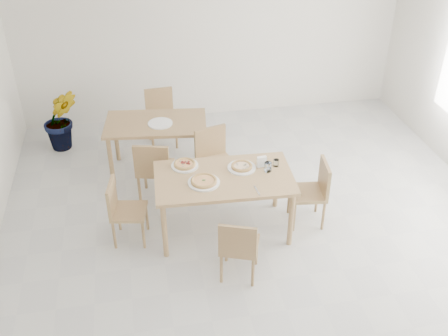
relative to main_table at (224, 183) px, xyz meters
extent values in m
plane|color=beige|center=(0.38, -0.48, -0.67)|extent=(7.00, 7.00, 0.00)
plane|color=white|center=(0.38, -0.48, 2.13)|extent=(7.00, 7.00, 0.00)
plane|color=silver|center=(0.38, 3.02, 0.73)|extent=(6.00, 0.00, 6.00)
cube|color=tan|center=(0.00, 0.00, 0.06)|extent=(1.58, 0.95, 0.04)
cylinder|color=tan|center=(-0.72, -0.33, -0.32)|extent=(0.06, 0.06, 0.71)
cylinder|color=tan|center=(0.68, -0.40, -0.32)|extent=(0.06, 0.06, 0.71)
cylinder|color=tan|center=(-0.68, 0.40, -0.32)|extent=(0.06, 0.06, 0.71)
cylinder|color=tan|center=(0.72, 0.33, -0.32)|extent=(0.06, 0.06, 0.71)
cube|color=#A58A52|center=(0.02, -0.75, -0.28)|extent=(0.49, 0.49, 0.04)
cube|color=#A58A52|center=(-0.04, -0.91, -0.08)|extent=(0.37, 0.17, 0.36)
cylinder|color=#A58A52|center=(0.23, -0.65, -0.48)|extent=(0.03, 0.03, 0.37)
cylinder|color=#A58A52|center=(-0.08, -0.54, -0.48)|extent=(0.03, 0.03, 0.37)
cylinder|color=#A58A52|center=(0.12, -0.96, -0.48)|extent=(0.03, 0.03, 0.37)
cylinder|color=#A58A52|center=(-0.19, -0.85, -0.48)|extent=(0.03, 0.03, 0.37)
cube|color=#A58A52|center=(0.05, 0.78, -0.24)|extent=(0.52, 0.52, 0.04)
cube|color=#A58A52|center=(0.00, 0.96, -0.01)|extent=(0.42, 0.15, 0.40)
cylinder|color=#A58A52|center=(-0.07, 0.55, -0.46)|extent=(0.04, 0.04, 0.41)
cylinder|color=#A58A52|center=(0.28, 0.65, -0.46)|extent=(0.04, 0.04, 0.41)
cylinder|color=#A58A52|center=(-0.17, 0.90, -0.46)|extent=(0.04, 0.04, 0.41)
cylinder|color=#A58A52|center=(0.18, 1.00, -0.46)|extent=(0.04, 0.04, 0.41)
cube|color=#A58A52|center=(-1.08, 0.03, -0.28)|extent=(0.44, 0.44, 0.04)
cube|color=#A58A52|center=(-1.25, 0.06, -0.08)|extent=(0.10, 0.38, 0.36)
cylinder|color=#A58A52|center=(-0.95, -0.16, -0.48)|extent=(0.03, 0.03, 0.37)
cylinder|color=#A58A52|center=(-0.89, 0.16, -0.48)|extent=(0.03, 0.03, 0.37)
cylinder|color=#A58A52|center=(-1.27, -0.10, -0.48)|extent=(0.03, 0.03, 0.37)
cylinder|color=#A58A52|center=(-1.21, 0.22, -0.48)|extent=(0.03, 0.03, 0.37)
cube|color=#A58A52|center=(0.99, -0.03, -0.26)|extent=(0.45, 0.45, 0.04)
cube|color=#A58A52|center=(1.17, -0.05, -0.05)|extent=(0.09, 0.41, 0.38)
cylinder|color=#A58A52|center=(0.84, 0.17, -0.47)|extent=(0.03, 0.03, 0.39)
cylinder|color=#A58A52|center=(0.80, -0.18, -0.47)|extent=(0.03, 0.03, 0.39)
cylinder|color=#A58A52|center=(1.18, 0.12, -0.47)|extent=(0.03, 0.03, 0.39)
cylinder|color=#A58A52|center=(1.14, -0.22, -0.47)|extent=(0.03, 0.03, 0.39)
cylinder|color=white|center=(-0.24, -0.08, 0.09)|extent=(0.35, 0.35, 0.02)
cylinder|color=white|center=(0.23, 0.13, 0.09)|extent=(0.32, 0.32, 0.02)
cylinder|color=white|center=(-0.40, 0.30, 0.09)|extent=(0.31, 0.31, 0.02)
cylinder|color=#EBBB6E|center=(-0.24, -0.08, 0.10)|extent=(0.38, 0.38, 0.01)
torus|color=#EBBB6E|center=(-0.24, -0.08, 0.11)|extent=(0.38, 0.38, 0.03)
cylinder|color=#C36622|center=(-0.24, -0.08, 0.11)|extent=(0.30, 0.30, 0.01)
ellipsoid|color=#13531C|center=(-0.24, -0.08, 0.12)|extent=(0.04, 0.02, 0.01)
cylinder|color=#EBBB6E|center=(0.23, 0.13, 0.10)|extent=(0.27, 0.27, 0.01)
torus|color=#EBBB6E|center=(0.23, 0.13, 0.11)|extent=(0.27, 0.27, 0.03)
cylinder|color=beige|center=(0.23, 0.13, 0.11)|extent=(0.20, 0.20, 0.01)
cylinder|color=#EBBB6E|center=(-0.40, 0.30, 0.10)|extent=(0.27, 0.27, 0.01)
torus|color=#EBBB6E|center=(-0.40, 0.30, 0.11)|extent=(0.27, 0.27, 0.03)
cylinder|color=#C36622|center=(-0.40, 0.30, 0.11)|extent=(0.21, 0.21, 0.01)
cylinder|color=white|center=(0.51, 0.02, 0.13)|extent=(0.08, 0.08, 0.11)
cylinder|color=white|center=(0.63, 0.11, 0.12)|extent=(0.06, 0.06, 0.08)
cube|color=silver|center=(0.46, 0.12, 0.09)|extent=(0.12, 0.07, 0.01)
cube|color=white|center=(0.46, 0.12, 0.15)|extent=(0.11, 0.06, 0.12)
cube|color=silver|center=(0.51, 0.07, 0.08)|extent=(0.10, 0.18, 0.01)
cube|color=silver|center=(0.30, -0.33, 0.08)|extent=(0.03, 0.18, 0.01)
cube|color=#A58A52|center=(-0.65, 1.44, 0.06)|extent=(1.41, 0.92, 0.04)
cylinder|color=#A58A52|center=(-1.28, 1.20, -0.32)|extent=(0.06, 0.06, 0.71)
cylinder|color=#A58A52|center=(-0.10, 1.06, -0.32)|extent=(0.06, 0.06, 0.71)
cylinder|color=#A58A52|center=(-1.20, 1.82, -0.32)|extent=(0.06, 0.06, 0.71)
cylinder|color=#A58A52|center=(-0.02, 1.67, -0.32)|extent=(0.06, 0.06, 0.71)
cube|color=#A58A52|center=(-0.72, 0.81, -0.23)|extent=(0.52, 0.52, 0.04)
cube|color=#A58A52|center=(-0.77, 0.62, -0.01)|extent=(0.43, 0.14, 0.41)
cylinder|color=#A58A52|center=(-0.50, 0.94, -0.46)|extent=(0.04, 0.04, 0.42)
cylinder|color=#A58A52|center=(-0.86, 1.03, -0.46)|extent=(0.04, 0.04, 0.42)
cylinder|color=#A58A52|center=(-0.59, 0.58, -0.46)|extent=(0.04, 0.04, 0.42)
cylinder|color=#A58A52|center=(-0.95, 0.67, -0.46)|extent=(0.04, 0.04, 0.42)
cube|color=#A58A52|center=(-0.53, 2.15, -0.25)|extent=(0.44, 0.44, 0.04)
cube|color=#A58A52|center=(-0.54, 2.33, -0.03)|extent=(0.41, 0.07, 0.39)
cylinder|color=#A58A52|center=(-0.69, 1.96, -0.47)|extent=(0.04, 0.04, 0.40)
cylinder|color=#A58A52|center=(-0.34, 1.98, -0.47)|extent=(0.04, 0.04, 0.40)
cylinder|color=#A58A52|center=(-0.71, 2.31, -0.47)|extent=(0.04, 0.04, 0.40)
cylinder|color=#A58A52|center=(-0.36, 2.33, -0.47)|extent=(0.04, 0.04, 0.40)
cylinder|color=white|center=(-0.59, 1.37, 0.09)|extent=(0.32, 0.32, 0.02)
imported|color=#1E6420|center=(-1.97, 2.31, -0.20)|extent=(0.57, 0.49, 0.94)
camera|label=1|loc=(-0.90, -4.75, 3.33)|focal=42.00mm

